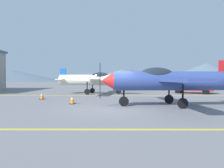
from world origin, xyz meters
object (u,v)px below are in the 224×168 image
car_sedan (193,86)px  traffic_cone_front (42,96)px  traffic_cone_side (72,100)px  airplane_near (167,80)px  airplane_mid (94,79)px

car_sedan → traffic_cone_front: bearing=-154.9°
traffic_cone_front → traffic_cone_side: 4.35m
car_sedan → traffic_cone_side: 15.36m
traffic_cone_side → airplane_near: bearing=-9.3°
traffic_cone_side → car_sedan: bearing=40.6°
airplane_near → airplane_mid: bearing=117.6°
car_sedan → traffic_cone_side: car_sedan is taller
car_sedan → traffic_cone_front: (-14.69, -6.88, -0.56)m
car_sedan → airplane_near: bearing=-117.6°
airplane_near → car_sedan: size_ratio=2.00×
airplane_near → airplane_mid: same height
airplane_mid → car_sedan: airplane_mid is taller
traffic_cone_front → traffic_cone_side: size_ratio=1.00×
car_sedan → traffic_cone_front: car_sedan is taller
airplane_mid → traffic_cone_side: airplane_mid is taller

